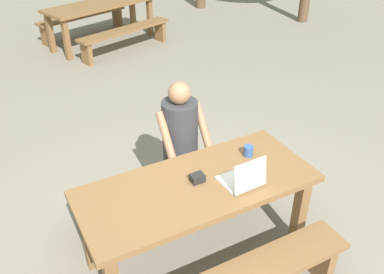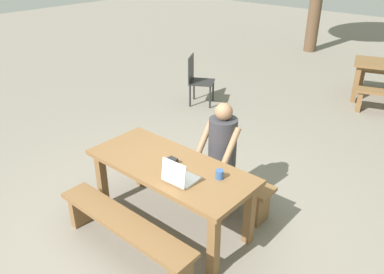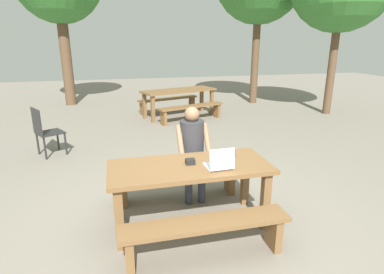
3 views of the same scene
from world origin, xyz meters
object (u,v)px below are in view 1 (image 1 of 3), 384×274
at_px(small_pouch, 197,178).
at_px(coffee_mug, 248,151).
at_px(person_seated, 182,139).
at_px(picnic_table_mid, 101,9).
at_px(laptop, 243,178).
at_px(picnic_table_front, 198,195).

relative_size(small_pouch, coffee_mug, 1.15).
bearing_deg(small_pouch, person_seated, 73.60).
bearing_deg(picnic_table_mid, laptop, -114.98).
relative_size(small_pouch, picnic_table_mid, 0.05).
height_order(small_pouch, picnic_table_mid, small_pouch).
xyz_separation_m(small_pouch, picnic_table_mid, (0.99, 5.46, -0.13)).
bearing_deg(picnic_table_front, person_seated, 73.39).
bearing_deg(person_seated, laptop, -82.59).
bearing_deg(small_pouch, laptop, -35.14).
distance_m(laptop, coffee_mug, 0.40).
height_order(laptop, picnic_table_mid, laptop).
bearing_deg(laptop, picnic_table_mid, -99.56).
distance_m(coffee_mug, picnic_table_mid, 5.38).
distance_m(laptop, person_seated, 0.81).
bearing_deg(picnic_table_front, coffee_mug, 12.81).
xyz_separation_m(laptop, picnic_table_mid, (0.71, 5.66, -0.16)).
distance_m(small_pouch, picnic_table_mid, 5.55).
distance_m(small_pouch, person_seated, 0.63).
xyz_separation_m(picnic_table_front, laptop, (0.29, -0.17, 0.18)).
bearing_deg(person_seated, picnic_table_mid, 80.47).
relative_size(coffee_mug, person_seated, 0.07).
xyz_separation_m(coffee_mug, picnic_table_mid, (0.45, 5.36, -0.15)).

